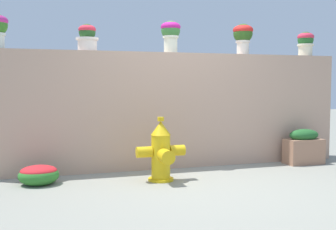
{
  "coord_description": "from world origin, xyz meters",
  "views": [
    {
      "loc": [
        -1.83,
        -4.37,
        1.18
      ],
      "look_at": [
        -0.12,
        1.08,
        0.76
      ],
      "focal_mm": 44.49,
      "sensor_mm": 36.0,
      "label": 1
    }
  ],
  "objects_px": {
    "fire_hydrant": "(161,152)",
    "potted_plant_2": "(171,33)",
    "flower_bush_left": "(39,174)",
    "planter_box": "(304,147)",
    "potted_plant_4": "(306,42)",
    "potted_plant_1": "(87,37)",
    "potted_plant_3": "(243,35)"
  },
  "relations": [
    {
      "from": "fire_hydrant",
      "to": "potted_plant_2",
      "type": "bearing_deg",
      "value": 65.06
    },
    {
      "from": "fire_hydrant",
      "to": "flower_bush_left",
      "type": "bearing_deg",
      "value": 169.68
    },
    {
      "from": "potted_plant_2",
      "to": "fire_hydrant",
      "type": "height_order",
      "value": "potted_plant_2"
    },
    {
      "from": "fire_hydrant",
      "to": "planter_box",
      "type": "distance_m",
      "value": 2.37
    },
    {
      "from": "potted_plant_4",
      "to": "fire_hydrant",
      "type": "bearing_deg",
      "value": -162.12
    },
    {
      "from": "potted_plant_1",
      "to": "flower_bush_left",
      "type": "xyz_separation_m",
      "value": [
        -0.66,
        -0.6,
        -1.69
      ]
    },
    {
      "from": "potted_plant_3",
      "to": "potted_plant_4",
      "type": "height_order",
      "value": "potted_plant_3"
    },
    {
      "from": "potted_plant_4",
      "to": "planter_box",
      "type": "distance_m",
      "value": 1.68
    },
    {
      "from": "potted_plant_2",
      "to": "planter_box",
      "type": "bearing_deg",
      "value": -11.66
    },
    {
      "from": "potted_plant_3",
      "to": "planter_box",
      "type": "distance_m",
      "value": 1.9
    },
    {
      "from": "flower_bush_left",
      "to": "potted_plant_3",
      "type": "bearing_deg",
      "value": 10.91
    },
    {
      "from": "potted_plant_3",
      "to": "potted_plant_4",
      "type": "bearing_deg",
      "value": 0.86
    },
    {
      "from": "potted_plant_3",
      "to": "potted_plant_4",
      "type": "xyz_separation_m",
      "value": [
        1.1,
        0.02,
        -0.07
      ]
    },
    {
      "from": "planter_box",
      "to": "potted_plant_2",
      "type": "bearing_deg",
      "value": 168.34
    },
    {
      "from": "potted_plant_4",
      "to": "flower_bush_left",
      "type": "xyz_separation_m",
      "value": [
        -4.05,
        -0.58,
        -1.72
      ]
    },
    {
      "from": "potted_plant_1",
      "to": "flower_bush_left",
      "type": "relative_size",
      "value": 0.77
    },
    {
      "from": "potted_plant_3",
      "to": "fire_hydrant",
      "type": "distance_m",
      "value": 2.33
    },
    {
      "from": "planter_box",
      "to": "potted_plant_4",
      "type": "bearing_deg",
      "value": 55.51
    },
    {
      "from": "potted_plant_1",
      "to": "potted_plant_4",
      "type": "height_order",
      "value": "potted_plant_4"
    },
    {
      "from": "potted_plant_2",
      "to": "potted_plant_1",
      "type": "bearing_deg",
      "value": 178.42
    },
    {
      "from": "flower_bush_left",
      "to": "planter_box",
      "type": "distance_m",
      "value": 3.77
    },
    {
      "from": "potted_plant_1",
      "to": "potted_plant_4",
      "type": "xyz_separation_m",
      "value": [
        3.39,
        -0.01,
        0.03
      ]
    },
    {
      "from": "potted_plant_2",
      "to": "potted_plant_4",
      "type": "xyz_separation_m",
      "value": [
        2.24,
        0.02,
        -0.06
      ]
    },
    {
      "from": "potted_plant_3",
      "to": "flower_bush_left",
      "type": "bearing_deg",
      "value": -169.09
    },
    {
      "from": "planter_box",
      "to": "potted_plant_3",
      "type": "bearing_deg",
      "value": 153.48
    },
    {
      "from": "potted_plant_3",
      "to": "fire_hydrant",
      "type": "bearing_deg",
      "value": -151.33
    },
    {
      "from": "potted_plant_2",
      "to": "planter_box",
      "type": "relative_size",
      "value": 0.81
    },
    {
      "from": "potted_plant_2",
      "to": "potted_plant_4",
      "type": "relative_size",
      "value": 1.18
    },
    {
      "from": "flower_bush_left",
      "to": "planter_box",
      "type": "relative_size",
      "value": 0.85
    },
    {
      "from": "potted_plant_4",
      "to": "fire_hydrant",
      "type": "xyz_separation_m",
      "value": [
        -2.62,
        -0.85,
        -1.49
      ]
    },
    {
      "from": "potted_plant_2",
      "to": "flower_bush_left",
      "type": "xyz_separation_m",
      "value": [
        -1.81,
        -0.56,
        -1.78
      ]
    },
    {
      "from": "potted_plant_4",
      "to": "flower_bush_left",
      "type": "distance_m",
      "value": 4.44
    }
  ]
}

